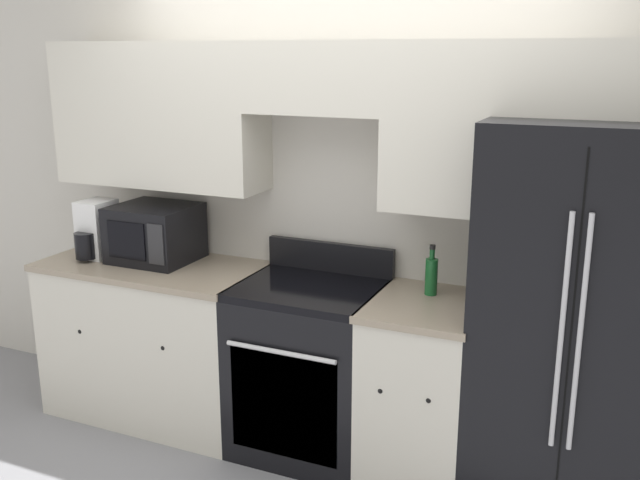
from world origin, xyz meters
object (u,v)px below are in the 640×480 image
(oven_range, at_px, (309,368))
(bottle, at_px, (431,275))
(refrigerator, at_px, (577,322))
(microwave, at_px, (155,233))

(oven_range, xyz_separation_m, bottle, (0.61, 0.13, 0.56))
(oven_range, height_order, bottle, bottle)
(oven_range, height_order, refrigerator, refrigerator)
(refrigerator, distance_m, microwave, 2.30)
(oven_range, xyz_separation_m, refrigerator, (1.30, 0.07, 0.44))
(oven_range, relative_size, microwave, 2.43)
(oven_range, relative_size, refrigerator, 0.60)
(refrigerator, relative_size, bottle, 7.18)
(refrigerator, relative_size, microwave, 4.07)
(oven_range, height_order, microwave, microwave)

